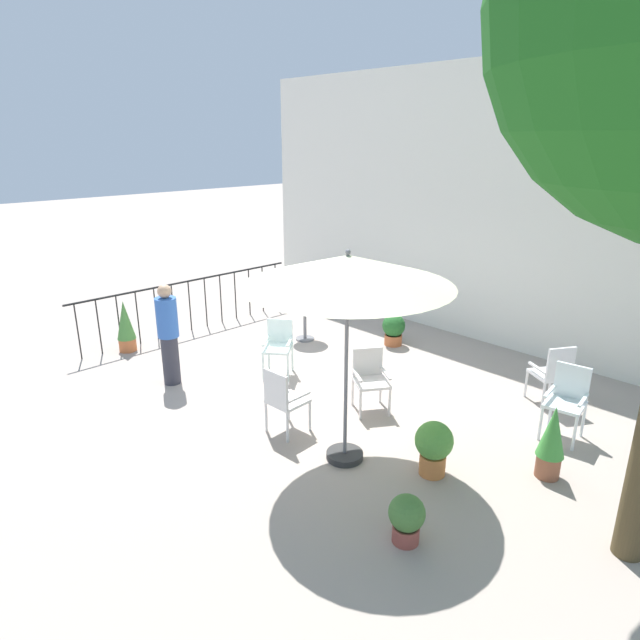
% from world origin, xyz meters
% --- Properties ---
extents(ground_plane, '(60.00, 60.00, 0.00)m').
position_xyz_m(ground_plane, '(0.00, 0.00, 0.00)').
color(ground_plane, '#A5968B').
extents(villa_facade, '(10.10, 0.30, 4.91)m').
position_xyz_m(villa_facade, '(0.00, 3.77, 2.46)').
color(villa_facade, white).
rests_on(villa_facade, ground).
extents(terrace_railing, '(0.03, 4.69, 1.01)m').
position_xyz_m(terrace_railing, '(-3.63, 0.00, 0.68)').
color(terrace_railing, black).
rests_on(terrace_railing, ground).
extents(patio_umbrella_0, '(2.31, 2.31, 2.53)m').
position_xyz_m(patio_umbrella_0, '(1.64, -1.09, 2.28)').
color(patio_umbrella_0, '#2D2D2D').
rests_on(patio_umbrella_0, ground).
extents(cafe_table_0, '(0.63, 0.63, 0.71)m').
position_xyz_m(cafe_table_0, '(-1.67, 1.27, 0.49)').
color(cafe_table_0, white).
rests_on(cafe_table_0, ground).
extents(patio_chair_0, '(0.62, 0.61, 0.91)m').
position_xyz_m(patio_chair_0, '(2.71, 2.04, 0.51)').
color(patio_chair_0, silver).
rests_on(patio_chair_0, ground).
extents(patio_chair_1, '(0.50, 0.52, 0.94)m').
position_xyz_m(patio_chair_1, '(3.21, 1.31, 0.55)').
color(patio_chair_1, white).
rests_on(patio_chair_1, ground).
extents(patio_chair_2, '(0.64, 0.65, 0.89)m').
position_xyz_m(patio_chair_2, '(-0.81, -0.08, 0.52)').
color(patio_chair_2, white).
rests_on(patio_chair_2, ground).
extents(patio_chair_3, '(0.46, 0.46, 0.90)m').
position_xyz_m(patio_chair_3, '(0.69, -1.24, 0.51)').
color(patio_chair_3, silver).
rests_on(patio_chair_3, ground).
extents(patio_chair_4, '(0.63, 0.63, 0.86)m').
position_xyz_m(patio_chair_4, '(0.99, 0.08, 0.50)').
color(patio_chair_4, silver).
rests_on(patio_chair_4, ground).
extents(potted_plant_0, '(0.42, 0.42, 0.58)m').
position_xyz_m(potted_plant_0, '(-0.35, 2.27, 0.31)').
color(potted_plant_0, '#B45E35').
rests_on(potted_plant_0, ground).
extents(potted_plant_1, '(0.32, 0.32, 0.93)m').
position_xyz_m(potted_plant_1, '(-3.45, -1.41, 0.47)').
color(potted_plant_1, '#CA6B3B').
rests_on(potted_plant_1, ground).
extents(potted_plant_2, '(0.31, 0.31, 0.88)m').
position_xyz_m(potted_plant_2, '(3.47, 0.30, 0.46)').
color(potted_plant_2, brown).
rests_on(potted_plant_2, ground).
extents(potted_plant_3, '(0.43, 0.43, 0.65)m').
position_xyz_m(potted_plant_3, '(2.54, -0.60, 0.37)').
color(potted_plant_3, '#C6753A').
rests_on(potted_plant_3, ground).
extents(potted_plant_4, '(0.35, 0.35, 0.50)m').
position_xyz_m(potted_plant_4, '(3.02, -1.69, 0.27)').
color(potted_plant_4, brown).
rests_on(potted_plant_4, ground).
extents(standing_person, '(0.45, 0.45, 1.59)m').
position_xyz_m(standing_person, '(-1.68, -1.51, 0.81)').
color(standing_person, '#33333D').
rests_on(standing_person, ground).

